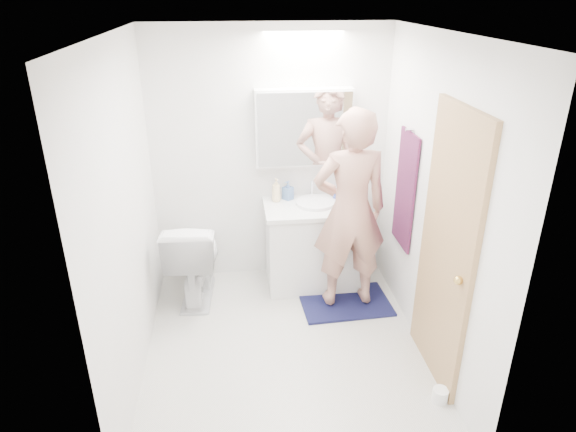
{
  "coord_description": "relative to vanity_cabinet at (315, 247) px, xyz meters",
  "views": [
    {
      "loc": [
        -0.36,
        -3.29,
        2.65
      ],
      "look_at": [
        0.05,
        0.25,
        1.05
      ],
      "focal_mm": 31.66,
      "sensor_mm": 36.0,
      "label": 1
    }
  ],
  "objects": [
    {
      "name": "floor",
      "position": [
        -0.39,
        -0.96,
        -0.39
      ],
      "size": [
        2.5,
        2.5,
        0.0
      ],
      "primitive_type": "plane",
      "color": "silver",
      "rests_on": "ground"
    },
    {
      "name": "ceiling",
      "position": [
        -0.39,
        -0.96,
        2.01
      ],
      "size": [
        2.5,
        2.5,
        0.0
      ],
      "primitive_type": "plane",
      "rotation": [
        3.14,
        0.0,
        0.0
      ],
      "color": "white",
      "rests_on": "floor"
    },
    {
      "name": "wall_back",
      "position": [
        -0.39,
        0.29,
        0.81
      ],
      "size": [
        2.5,
        0.0,
        2.5
      ],
      "primitive_type": "plane",
      "rotation": [
        1.57,
        0.0,
        0.0
      ],
      "color": "white",
      "rests_on": "floor"
    },
    {
      "name": "wall_front",
      "position": [
        -0.39,
        -2.21,
        0.81
      ],
      "size": [
        2.5,
        0.0,
        2.5
      ],
      "primitive_type": "plane",
      "rotation": [
        -1.57,
        0.0,
        0.0
      ],
      "color": "white",
      "rests_on": "floor"
    },
    {
      "name": "wall_left",
      "position": [
        -1.49,
        -0.96,
        0.81
      ],
      "size": [
        0.0,
        2.5,
        2.5
      ],
      "primitive_type": "plane",
      "rotation": [
        1.57,
        0.0,
        1.57
      ],
      "color": "white",
      "rests_on": "floor"
    },
    {
      "name": "wall_right",
      "position": [
        0.71,
        -0.96,
        0.81
      ],
      "size": [
        0.0,
        2.5,
        2.5
      ],
      "primitive_type": "plane",
      "rotation": [
        1.57,
        0.0,
        -1.57
      ],
      "color": "white",
      "rests_on": "floor"
    },
    {
      "name": "vanity_cabinet",
      "position": [
        0.0,
        0.0,
        0.0
      ],
      "size": [
        0.9,
        0.55,
        0.78
      ],
      "primitive_type": "cube",
      "color": "silver",
      "rests_on": "floor"
    },
    {
      "name": "countertop",
      "position": [
        0.0,
        -0.0,
        0.41
      ],
      "size": [
        0.95,
        0.58,
        0.04
      ],
      "primitive_type": "cube",
      "color": "white",
      "rests_on": "vanity_cabinet"
    },
    {
      "name": "sink_basin",
      "position": [
        0.0,
        0.03,
        0.45
      ],
      "size": [
        0.36,
        0.36,
        0.03
      ],
      "primitive_type": "cylinder",
      "color": "white",
      "rests_on": "countertop"
    },
    {
      "name": "faucet",
      "position": [
        0.0,
        0.22,
        0.51
      ],
      "size": [
        0.02,
        0.02,
        0.16
      ],
      "primitive_type": "cylinder",
      "color": "silver",
      "rests_on": "countertop"
    },
    {
      "name": "medicine_cabinet",
      "position": [
        -0.09,
        0.21,
        1.11
      ],
      "size": [
        0.88,
        0.14,
        0.7
      ],
      "primitive_type": "cube",
      "color": "white",
      "rests_on": "wall_back"
    },
    {
      "name": "mirror_panel",
      "position": [
        -0.09,
        0.13,
        1.11
      ],
      "size": [
        0.84,
        0.01,
        0.66
      ],
      "primitive_type": "cube",
      "color": "silver",
      "rests_on": "medicine_cabinet"
    },
    {
      "name": "toilet",
      "position": [
        -1.13,
        -0.11,
        0.02
      ],
      "size": [
        0.51,
        0.83,
        0.82
      ],
      "primitive_type": "imported",
      "rotation": [
        0.0,
        0.0,
        3.07
      ],
      "color": "white",
      "rests_on": "floor"
    },
    {
      "name": "bath_rug",
      "position": [
        0.22,
        -0.41,
        -0.38
      ],
      "size": [
        0.83,
        0.59,
        0.02
      ],
      "primitive_type": "cube",
      "rotation": [
        0.0,
        0.0,
        0.05
      ],
      "color": "#171644",
      "rests_on": "floor"
    },
    {
      "name": "person",
      "position": [
        0.22,
        -0.41,
        0.54
      ],
      "size": [
        0.67,
        0.46,
        1.77
      ],
      "primitive_type": "imported",
      "rotation": [
        0.0,
        0.0,
        3.19
      ],
      "color": "tan",
      "rests_on": "bath_rug"
    },
    {
      "name": "door",
      "position": [
        0.69,
        -1.31,
        0.61
      ],
      "size": [
        0.04,
        0.8,
        2.0
      ],
      "primitive_type": "cube",
      "color": "tan",
      "rests_on": "wall_right"
    },
    {
      "name": "door_knob",
      "position": [
        0.65,
        -1.61,
        0.56
      ],
      "size": [
        0.06,
        0.06,
        0.06
      ],
      "primitive_type": "sphere",
      "color": "gold",
      "rests_on": "door"
    },
    {
      "name": "towel",
      "position": [
        0.69,
        -0.41,
        0.71
      ],
      "size": [
        0.02,
        0.42,
        1.0
      ],
      "primitive_type": "cube",
      "color": "#14193F",
      "rests_on": "wall_right"
    },
    {
      "name": "towel_hook",
      "position": [
        0.68,
        -0.41,
        1.23
      ],
      "size": [
        0.07,
        0.02,
        0.02
      ],
      "primitive_type": "cylinder",
      "rotation": [
        0.0,
        1.57,
        0.0
      ],
      "color": "silver",
      "rests_on": "wall_right"
    },
    {
      "name": "soap_bottle_a",
      "position": [
        -0.35,
        0.15,
        0.54
      ],
      "size": [
        0.11,
        0.11,
        0.22
      ],
      "primitive_type": "imported",
      "rotation": [
        0.0,
        0.0,
        0.27
      ],
      "color": "beige",
      "rests_on": "countertop"
    },
    {
      "name": "soap_bottle_b",
      "position": [
        -0.24,
        0.18,
        0.52
      ],
      "size": [
        0.12,
        0.12,
        0.18
      ],
      "primitive_type": "imported",
      "rotation": [
        0.0,
        0.0,
        -0.86
      ],
      "color": "#4F72A9",
      "rests_on": "countertop"
    },
    {
      "name": "toothbrush_cup",
      "position": [
        0.22,
        0.16,
        0.47
      ],
      "size": [
        0.1,
        0.1,
        0.09
      ],
      "primitive_type": "imported",
      "rotation": [
        0.0,
        0.0,
        -0.14
      ],
      "color": "#465CD2",
      "rests_on": "countertop"
    },
    {
      "name": "toilet_paper_roll",
      "position": [
        0.62,
        -1.67,
        -0.34
      ],
      "size": [
        0.11,
        0.11,
        0.1
      ],
      "primitive_type": "cylinder",
      "color": "white",
      "rests_on": "floor"
    }
  ]
}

